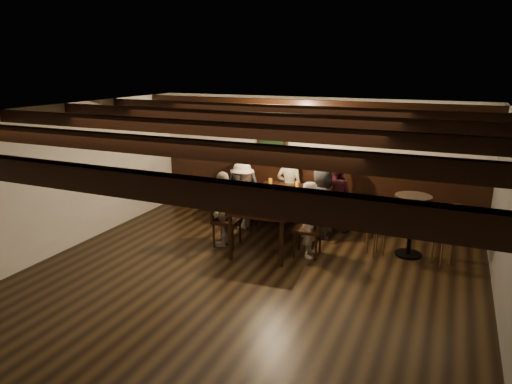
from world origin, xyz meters
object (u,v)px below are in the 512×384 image
at_px(chair_left_far, 226,229).
at_px(person_left_near, 242,196).
at_px(person_right_far, 311,220).
at_px(person_bench_centre, 289,188).
at_px(bar_stool_right, 443,241).
at_px(person_bench_right, 334,195).
at_px(chair_right_near, 319,222).
at_px(chair_right_far, 309,239).
at_px(chair_left_near, 244,214).
at_px(person_bench_left, 243,186).
at_px(person_left_far, 224,209).
at_px(dining_table, 274,201).
at_px(person_right_near, 322,202).
at_px(bar_stool_left, 376,233).
at_px(high_top_table, 412,217).

relative_size(chair_left_far, person_left_near, 0.74).
bearing_deg(person_right_far, person_bench_centre, 26.57).
bearing_deg(chair_left_far, bar_stool_right, 95.33).
bearing_deg(person_bench_right, chair_right_near, 68.10).
relative_size(chair_right_far, person_bench_centre, 0.69).
relative_size(chair_left_near, person_bench_left, 0.65).
relative_size(person_right_far, bar_stool_right, 1.20).
distance_m(chair_right_far, person_bench_right, 1.41).
bearing_deg(person_left_far, person_right_far, 90.00).
xyz_separation_m(chair_right_near, person_left_near, (-1.46, -0.13, 0.35)).
relative_size(dining_table, person_right_near, 1.70).
bearing_deg(bar_stool_left, chair_left_far, 177.80).
xyz_separation_m(chair_left_far, chair_right_far, (1.43, 0.13, 0.01)).
xyz_separation_m(chair_left_near, person_left_near, (-0.03, -0.00, 0.35)).
bearing_deg(person_right_far, high_top_table, -70.91).
distance_m(person_bench_centre, bar_stool_left, 2.11).
height_order(person_bench_right, person_right_far, person_bench_right).
bearing_deg(chair_right_near, chair_right_far, -179.94).
bearing_deg(high_top_table, bar_stool_right, -17.22).
bearing_deg(person_left_far, bar_stool_left, 98.25).
height_order(person_bench_left, bar_stool_left, person_bench_left).
xyz_separation_m(person_bench_right, person_left_near, (-1.60, -0.59, -0.04)).
height_order(person_bench_right, person_left_far, person_bench_right).
distance_m(chair_left_far, person_bench_left, 1.42).
relative_size(bar_stool_left, bar_stool_right, 1.00).
xyz_separation_m(dining_table, chair_right_near, (0.68, 0.51, -0.46)).
bearing_deg(person_bench_centre, chair_left_near, 39.84).
xyz_separation_m(chair_right_near, person_right_far, (0.11, -0.89, 0.34)).
bearing_deg(chair_left_near, chair_right_near, 90.00).
height_order(chair_left_near, bar_stool_left, bar_stool_left).
bearing_deg(person_bench_centre, dining_table, 90.00).
height_order(high_top_table, bar_stool_right, bar_stool_right).
height_order(chair_left_near, person_left_far, person_left_far).
bearing_deg(high_top_table, chair_right_far, -156.19).
distance_m(dining_table, chair_left_near, 0.96).
xyz_separation_m(person_bench_centre, person_bench_right, (0.91, -0.07, -0.02)).
relative_size(dining_table, person_bench_centre, 1.60).
bearing_deg(person_bench_centre, person_left_near, 38.66).
xyz_separation_m(person_bench_right, person_right_far, (-0.03, -1.36, -0.05)).
height_order(person_right_near, person_right_far, person_right_near).
height_order(dining_table, high_top_table, high_top_table).
distance_m(chair_right_far, person_left_near, 1.76).
distance_m(dining_table, person_bench_left, 1.27).
bearing_deg(person_left_far, person_bench_right, 129.29).
height_order(person_bench_right, bar_stool_right, person_bench_right).
xyz_separation_m(chair_right_near, person_bench_right, (0.14, 0.46, 0.39)).
distance_m(chair_right_far, bar_stool_right, 2.05).
bearing_deg(bar_stool_right, dining_table, 164.58).
distance_m(dining_table, high_top_table, 2.26).
relative_size(person_right_far, bar_stool_left, 1.20).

